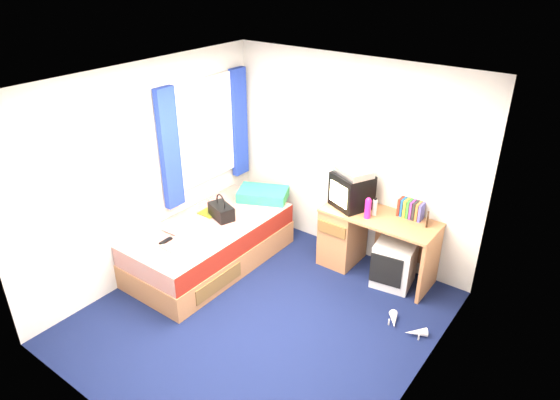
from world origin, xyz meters
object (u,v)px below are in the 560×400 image
Objects in this scene: bed at (211,244)px; pillow at (263,194)px; handbag at (221,211)px; picture_frame at (427,219)px; towel at (200,237)px; desk at (357,235)px; colour_swatch_fan at (168,249)px; water_bottle at (171,230)px; white_heels at (405,326)px; storage_cube at (394,263)px; magazine at (211,211)px; crt_tv at (352,191)px; aerosol_can at (375,207)px; remote_control at (166,241)px; vcr at (353,171)px; pink_water_bottle at (368,209)px.

pillow is (0.10, 0.89, 0.34)m from bed.
picture_frame is at bearing 42.67° from handbag.
towel is (0.18, -0.32, 0.32)m from bed.
colour_swatch_fan is at bearing -129.21° from desk.
water_bottle reaches higher than white_heels.
desk is 2.48× the size of storage_cube.
bed is at bearing -51.59° from magazine.
crt_tv is 0.33m from aerosol_can.
remote_control is at bearing -152.20° from storage_cube.
white_heels is (2.55, 0.06, -0.51)m from magazine.
aerosol_can is (1.50, 0.11, 0.24)m from pillow.
towel is 1.47× the size of water_bottle.
vcr is 2.20m from remote_control.
aerosol_can reaches higher than towel.
pillow is 1.17× the size of storage_cube.
vcr reaches higher than storage_cube.
desk is 4.44× the size of towel.
vcr is at bearing 53.10° from colour_swatch_fan.
water_bottle reaches higher than storage_cube.
colour_swatch_fan is 1.38× the size of remote_control.
bed is at bearing 63.51° from water_bottle.
water_bottle is 0.34m from colour_swatch_fan.
aerosol_can reaches higher than pillow.
crt_tv reaches higher than remote_control.
handbag is at bearing -177.71° from white_heels.
pillow reaches higher than magazine.
pillow is 1.24m from crt_tv.
desk is 0.50m from pink_water_bottle.
magazine is 1.75× the size of remote_control.
colour_swatch_fan is (0.21, -0.89, -0.00)m from magazine.
storage_cube is 1.38× the size of handbag.
pillow is at bearing 173.00° from storage_cube.
towel is at bearing -152.68° from storage_cube.
pink_water_bottle reaches higher than towel.
desk is at bearing 5.94° from pillow.
towel is at bearing -52.52° from handbag.
desk is at bearing 143.28° from white_heels.
remote_control is (-0.12, -0.76, -0.08)m from handbag.
aerosol_can is at bearing 32.01° from bed.
water_bottle is 0.44× the size of white_heels.
pink_water_bottle is 1.29m from white_heels.
towel is (-1.97, -1.45, -0.23)m from picture_frame.
remote_control is (-1.39, -1.58, -0.40)m from crt_tv.
crt_tv reaches higher than desk.
bed is at bearing -162.61° from storage_cube.
vcr is at bearing 52.24° from handbag.
white_heels is (1.08, -0.72, -0.91)m from crt_tv.
colour_swatch_fan is at bearing -48.22° from water_bottle.
towel is (-1.73, -1.27, 0.33)m from storage_cube.
bed is 3.82× the size of storage_cube.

